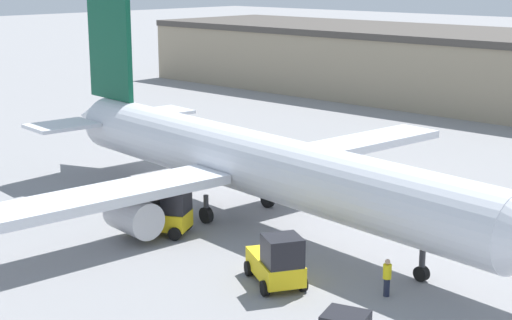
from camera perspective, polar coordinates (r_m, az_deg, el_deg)
name	(u,v)px	position (r m, az deg, el deg)	size (l,w,h in m)	color
ground_plane	(256,221)	(43.55, 0.00, -4.48)	(400.00, 400.00, 0.00)	gray
terminal_building	(478,69)	(84.64, 15.87, 6.41)	(81.08, 18.36, 7.43)	gray
airplane	(244,160)	(43.42, -0.91, 0.02)	(38.26, 33.06, 12.18)	silver
ground_crew_worker	(387,276)	(34.02, 9.51, -8.35)	(0.37, 0.37, 1.67)	#1E2338
baggage_tug	(278,262)	(34.57, 1.58, -7.40)	(3.83, 3.25, 2.48)	yellow
belt_loader_truck	(167,213)	(41.41, -6.50, -3.84)	(3.26, 2.98, 2.55)	yellow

